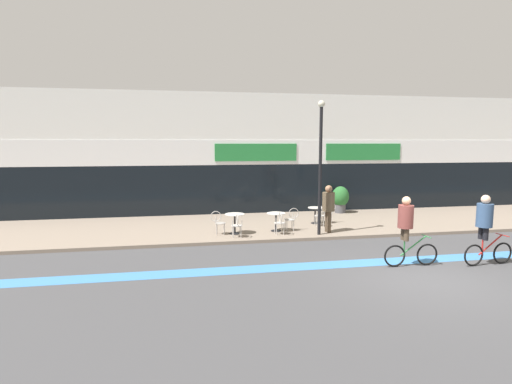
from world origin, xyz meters
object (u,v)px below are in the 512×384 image
(cafe_chair_2_side, at_px, (329,211))
(pedestrian_near_end, at_px, (328,204))
(bistro_table_1, at_px, (276,218))
(cafe_chair_0_side, at_px, (218,221))
(lamp_post, at_px, (320,158))
(cafe_chair_1_side, at_px, (291,218))
(cyclist_0, at_px, (485,224))
(cafe_chair_1_near, at_px, (280,221))
(cafe_chair_0_near, at_px, (237,224))
(cyclist_1, at_px, (407,226))
(bistro_table_0, at_px, (235,220))
(planter_pot, at_px, (340,198))
(cafe_chair_2_near, at_px, (320,214))
(bistro_table_2, at_px, (315,212))

(cafe_chair_2_side, distance_m, pedestrian_near_end, 1.90)
(bistro_table_1, relative_size, cafe_chair_0_side, 0.82)
(lamp_post, bearing_deg, cafe_chair_1_side, 134.88)
(cafe_chair_2_side, relative_size, cyclist_0, 0.43)
(cafe_chair_1_near, bearing_deg, cafe_chair_2_side, -56.93)
(cafe_chair_0_near, relative_size, cafe_chair_1_side, 1.00)
(cafe_chair_2_side, distance_m, lamp_post, 3.34)
(cafe_chair_1_side, bearing_deg, cafe_chair_0_near, 19.93)
(bistro_table_1, height_order, cafe_chair_1_side, cafe_chair_1_side)
(cafe_chair_1_near, height_order, cyclist_1, cyclist_1)
(cafe_chair_0_near, height_order, cyclist_0, cyclist_0)
(cafe_chair_2_side, height_order, cyclist_0, cyclist_0)
(bistro_table_0, xyz_separation_m, lamp_post, (3.14, -0.69, 2.35))
(cafe_chair_2_side, xyz_separation_m, planter_pot, (1.47, 2.32, 0.21))
(bistro_table_0, relative_size, bistro_table_1, 1.05)
(cafe_chair_0_side, bearing_deg, pedestrian_near_end, 3.14)
(bistro_table_1, xyz_separation_m, cafe_chair_1_near, (0.00, -0.63, -0.01))
(bistro_table_0, height_order, cafe_chair_2_side, cafe_chair_2_side)
(cafe_chair_2_near, distance_m, lamp_post, 2.82)
(cafe_chair_0_near, bearing_deg, bistro_table_0, -0.17)
(cafe_chair_0_near, xyz_separation_m, planter_pot, (5.76, 4.29, 0.21))
(bistro_table_1, distance_m, cafe_chair_1_near, 0.63)
(bistro_table_2, bearing_deg, cafe_chair_2_side, -0.01)
(cafe_chair_2_near, bearing_deg, cafe_chair_0_near, 113.05)
(lamp_post, bearing_deg, cafe_chair_0_near, 178.90)
(bistro_table_2, relative_size, cafe_chair_0_side, 0.78)
(bistro_table_1, relative_size, cyclist_1, 0.36)
(cafe_chair_1_near, relative_size, cafe_chair_2_near, 1.00)
(cafe_chair_1_near, height_order, cafe_chair_1_side, same)
(cafe_chair_0_near, bearing_deg, cafe_chair_2_side, -65.58)
(pedestrian_near_end, bearing_deg, cyclist_0, -59.11)
(cafe_chair_1_near, bearing_deg, cyclist_0, -132.19)
(cafe_chair_1_side, xyz_separation_m, pedestrian_near_end, (1.34, -0.52, 0.57))
(bistro_table_0, bearing_deg, pedestrian_near_end, -5.44)
(cyclist_1, relative_size, pedestrian_near_end, 1.12)
(bistro_table_0, bearing_deg, bistro_table_1, 5.95)
(cyclist_0, bearing_deg, cafe_chair_0_side, 143.57)
(cafe_chair_0_side, bearing_deg, cafe_chair_2_near, 17.26)
(bistro_table_1, relative_size, cafe_chair_2_side, 0.82)
(cafe_chair_2_near, height_order, cafe_chair_2_side, same)
(bistro_table_0, distance_m, cafe_chair_0_near, 0.63)
(cafe_chair_0_near, xyz_separation_m, pedestrian_near_end, (3.62, 0.28, 0.57))
(cafe_chair_1_side, relative_size, cyclist_0, 0.43)
(cafe_chair_1_near, distance_m, cyclist_0, 6.75)
(cyclist_0, bearing_deg, planter_pot, 93.60)
(cafe_chair_1_side, bearing_deg, cafe_chair_0_side, 3.86)
(bistro_table_2, distance_m, cyclist_1, 5.96)
(cafe_chair_2_side, bearing_deg, cyclist_0, 111.62)
(cafe_chair_2_near, height_order, lamp_post, lamp_post)
(cafe_chair_1_side, relative_size, cafe_chair_2_side, 1.00)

